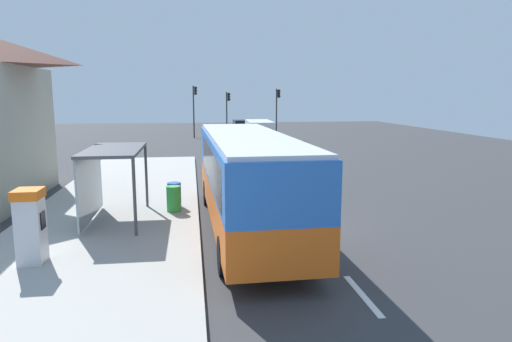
{
  "coord_description": "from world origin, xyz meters",
  "views": [
    {
      "loc": [
        -3.49,
        -15.35,
        4.47
      ],
      "look_at": [
        -1.0,
        2.38,
        1.5
      ],
      "focal_mm": 32.34,
      "sensor_mm": 36.0,
      "label": 1
    }
  ],
  "objects_px": {
    "traffic_light_far_side": "(194,104)",
    "traffic_light_median": "(228,107)",
    "traffic_light_near_side": "(277,105)",
    "sedan_near": "(240,126)",
    "white_van": "(259,132)",
    "ticket_machine": "(31,226)",
    "recycling_bin_blue": "(174,195)",
    "bus_shelter": "(105,166)",
    "recycling_bin_green": "(174,199)",
    "bus": "(247,176)"
  },
  "relations": [
    {
      "from": "traffic_light_far_side",
      "to": "traffic_light_median",
      "type": "height_order",
      "value": "traffic_light_far_side"
    },
    {
      "from": "traffic_light_far_side",
      "to": "ticket_machine",
      "type": "bearing_deg",
      "value": -97.02
    },
    {
      "from": "white_van",
      "to": "traffic_light_median",
      "type": "xyz_separation_m",
      "value": [
        -1.8,
        10.94,
        1.83
      ]
    },
    {
      "from": "ticket_machine",
      "to": "traffic_light_near_side",
      "type": "xyz_separation_m",
      "value": [
        13.11,
        35.78,
        2.2
      ]
    },
    {
      "from": "recycling_bin_blue",
      "to": "bus_shelter",
      "type": "bearing_deg",
      "value": -142.79
    },
    {
      "from": "bus",
      "to": "traffic_light_far_side",
      "type": "relative_size",
      "value": 2.05
    },
    {
      "from": "sedan_near",
      "to": "traffic_light_median",
      "type": "bearing_deg",
      "value": -110.31
    },
    {
      "from": "recycling_bin_green",
      "to": "traffic_light_median",
      "type": "distance_m",
      "value": 32.88
    },
    {
      "from": "bus_shelter",
      "to": "recycling_bin_green",
      "type": "bearing_deg",
      "value": 23.89
    },
    {
      "from": "ticket_machine",
      "to": "bus_shelter",
      "type": "xyz_separation_m",
      "value": [
        1.2,
        3.94,
        0.93
      ]
    },
    {
      "from": "sedan_near",
      "to": "white_van",
      "type": "bearing_deg",
      "value": -90.37
    },
    {
      "from": "recycling_bin_blue",
      "to": "bus_shelter",
      "type": "xyz_separation_m",
      "value": [
        -2.21,
        -1.68,
        1.44
      ]
    },
    {
      "from": "recycling_bin_green",
      "to": "recycling_bin_blue",
      "type": "relative_size",
      "value": 1.0
    },
    {
      "from": "sedan_near",
      "to": "traffic_light_far_side",
      "type": "xyz_separation_m",
      "value": [
        -5.41,
        -5.93,
        2.76
      ]
    },
    {
      "from": "traffic_light_median",
      "to": "bus_shelter",
      "type": "distance_m",
      "value": 34.15
    },
    {
      "from": "recycling_bin_blue",
      "to": "traffic_light_near_side",
      "type": "distance_m",
      "value": 31.8
    },
    {
      "from": "traffic_light_far_side",
      "to": "white_van",
      "type": "bearing_deg",
      "value": -62.38
    },
    {
      "from": "traffic_light_near_side",
      "to": "traffic_light_median",
      "type": "bearing_deg",
      "value": 162.57
    },
    {
      "from": "ticket_machine",
      "to": "traffic_light_median",
      "type": "relative_size",
      "value": 0.41
    },
    {
      "from": "bus",
      "to": "traffic_light_far_side",
      "type": "bearing_deg",
      "value": 92.35
    },
    {
      "from": "ticket_machine",
      "to": "bus_shelter",
      "type": "bearing_deg",
      "value": 73.07
    },
    {
      "from": "white_van",
      "to": "sedan_near",
      "type": "distance_m",
      "value": 16.08
    },
    {
      "from": "white_van",
      "to": "bus_shelter",
      "type": "distance_m",
      "value": 24.11
    },
    {
      "from": "recycling_bin_blue",
      "to": "traffic_light_median",
      "type": "xyz_separation_m",
      "value": [
        4.6,
        31.76,
        2.51
      ]
    },
    {
      "from": "sedan_near",
      "to": "recycling_bin_blue",
      "type": "xyz_separation_m",
      "value": [
        -6.5,
        -36.89,
        -0.14
      ]
    },
    {
      "from": "sedan_near",
      "to": "traffic_light_far_side",
      "type": "bearing_deg",
      "value": -132.35
    },
    {
      "from": "ticket_machine",
      "to": "traffic_light_near_side",
      "type": "relative_size",
      "value": 0.38
    },
    {
      "from": "white_van",
      "to": "recycling_bin_blue",
      "type": "relative_size",
      "value": 5.55
    },
    {
      "from": "ticket_machine",
      "to": "sedan_near",
      "type": "bearing_deg",
      "value": 76.87
    },
    {
      "from": "bus",
      "to": "ticket_machine",
      "type": "bearing_deg",
      "value": -155.37
    },
    {
      "from": "recycling_bin_blue",
      "to": "bus_shelter",
      "type": "height_order",
      "value": "bus_shelter"
    },
    {
      "from": "bus",
      "to": "bus_shelter",
      "type": "xyz_separation_m",
      "value": [
        -4.7,
        1.23,
        0.25
      ]
    },
    {
      "from": "bus",
      "to": "ticket_machine",
      "type": "distance_m",
      "value": 6.52
    },
    {
      "from": "recycling_bin_green",
      "to": "traffic_light_far_side",
      "type": "relative_size",
      "value": 0.18
    },
    {
      "from": "white_van",
      "to": "ticket_machine",
      "type": "distance_m",
      "value": 28.2
    },
    {
      "from": "sedan_near",
      "to": "recycling_bin_blue",
      "type": "relative_size",
      "value": 4.71
    },
    {
      "from": "recycling_bin_green",
      "to": "bus",
      "type": "bearing_deg",
      "value": -41.66
    },
    {
      "from": "traffic_light_median",
      "to": "bus",
      "type": "bearing_deg",
      "value": -93.49
    },
    {
      "from": "recycling_bin_green",
      "to": "ticket_machine",
      "type": "bearing_deg",
      "value": -124.74
    },
    {
      "from": "recycling_bin_green",
      "to": "recycling_bin_blue",
      "type": "height_order",
      "value": "same"
    },
    {
      "from": "traffic_light_far_side",
      "to": "traffic_light_median",
      "type": "relative_size",
      "value": 1.13
    },
    {
      "from": "traffic_light_near_side",
      "to": "traffic_light_far_side",
      "type": "relative_size",
      "value": 0.94
    },
    {
      "from": "recycling_bin_blue",
      "to": "recycling_bin_green",
      "type": "bearing_deg",
      "value": -90.0
    },
    {
      "from": "traffic_light_near_side",
      "to": "recycling_bin_blue",
      "type": "bearing_deg",
      "value": -107.83
    },
    {
      "from": "recycling_bin_green",
      "to": "traffic_light_far_side",
      "type": "bearing_deg",
      "value": 88.02
    },
    {
      "from": "ticket_machine",
      "to": "recycling_bin_green",
      "type": "distance_m",
      "value": 6.01
    },
    {
      "from": "traffic_light_far_side",
      "to": "traffic_light_median",
      "type": "bearing_deg",
      "value": 12.85
    },
    {
      "from": "white_van",
      "to": "traffic_light_near_side",
      "type": "bearing_deg",
      "value": 70.54
    },
    {
      "from": "sedan_near",
      "to": "recycling_bin_blue",
      "type": "height_order",
      "value": "sedan_near"
    },
    {
      "from": "traffic_light_far_side",
      "to": "traffic_light_near_side",
      "type": "bearing_deg",
      "value": -5.31
    }
  ]
}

